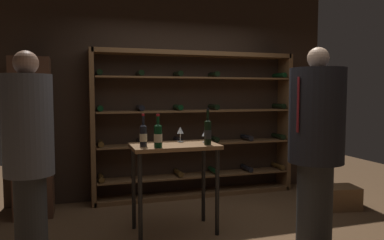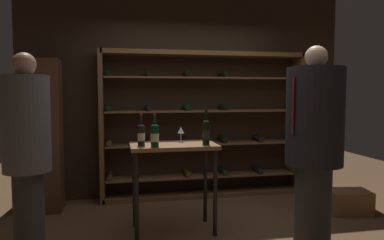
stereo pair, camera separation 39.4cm
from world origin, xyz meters
TOP-DOWN VIEW (x-y plane):
  - ground_plane at (0.00, 0.00)m, footprint 9.29×9.29m
  - back_wall at (0.00, 1.65)m, footprint 4.65×0.10m
  - wine_rack at (0.21, 1.44)m, footprint 2.92×0.32m
  - tasting_table at (-0.43, 0.20)m, footprint 0.90×0.54m
  - person_bystander_red_print at (-1.79, -0.17)m, footprint 0.41×0.41m
  - person_guest_blue_shirt at (0.76, -0.57)m, footprint 0.52×0.51m
  - wine_crate at (1.78, 0.33)m, footprint 0.53×0.42m
  - display_cabinet at (-1.91, 1.18)m, footprint 0.44×0.36m
  - wine_bottle_amber_reserve at (-0.11, 0.04)m, footprint 0.08×0.08m
  - wine_bottle_black_capsule at (-0.77, 0.11)m, footprint 0.07×0.07m
  - wine_bottle_green_slim at (-0.64, 0.00)m, footprint 0.08×0.08m
  - wine_glass_stemmed_right at (-0.32, 0.35)m, footprint 0.07×0.07m
  - wine_glass_stemmed_left at (-0.07, 0.23)m, footprint 0.08×0.08m

SIDE VIEW (x-z plane):
  - ground_plane at x=0.00m, z-range 0.00..0.00m
  - wine_crate at x=1.78m, z-range 0.00..0.29m
  - tasting_table at x=-0.43m, z-range 0.33..1.27m
  - display_cabinet at x=-1.91m, z-range 0.00..1.90m
  - person_bystander_red_print at x=-1.79m, z-range 0.10..1.93m
  - wine_rack at x=0.21m, z-range -0.01..2.05m
  - wine_glass_stemmed_left at x=-0.07m, z-range 0.97..1.11m
  - person_guest_blue_shirt at x=0.76m, z-range 0.09..2.00m
  - wine_bottle_black_capsule at x=-0.77m, z-range 0.90..1.23m
  - wine_glass_stemmed_right at x=-0.32m, z-range 0.98..1.15m
  - wine_bottle_green_slim at x=-0.64m, z-range 0.90..1.23m
  - wine_bottle_amber_reserve at x=-0.11m, z-range 0.89..1.27m
  - back_wall at x=0.00m, z-range 0.00..2.99m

